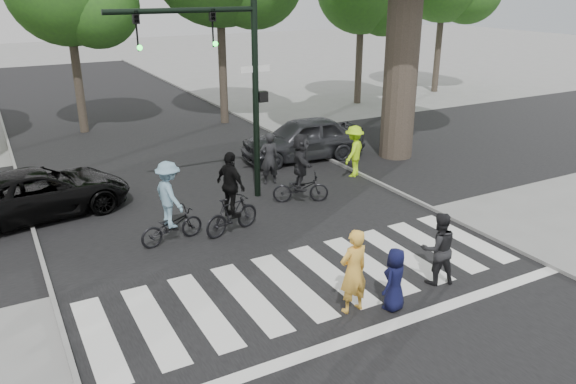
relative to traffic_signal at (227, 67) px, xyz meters
name	(u,v)px	position (x,y,z in m)	size (l,w,h in m)	color
ground	(337,302)	(-0.35, -6.20, -3.90)	(120.00, 120.00, 0.00)	gray
road_stem	(237,217)	(-0.35, -1.20, -3.90)	(10.00, 70.00, 0.01)	black
road_cross	(199,184)	(-0.35, 1.80, -3.89)	(70.00, 10.00, 0.01)	black
curb_left	(40,255)	(-5.40, -1.20, -3.85)	(0.10, 70.00, 0.10)	gray
curb_right	(384,185)	(4.70, -1.20, -3.85)	(0.10, 70.00, 0.10)	gray
crosswalk	(320,287)	(-0.35, -5.54, -3.89)	(10.00, 3.85, 0.01)	silver
traffic_signal	(227,67)	(0.00, 0.00, 0.00)	(4.45, 0.29, 6.00)	black
pedestrian_woman	(353,271)	(-0.28, -6.61, -3.03)	(0.64, 0.42, 1.74)	#F7B640
pedestrian_child	(395,279)	(0.48, -6.93, -3.25)	(0.63, 0.41, 1.29)	black
pedestrian_adult	(438,248)	(1.93, -6.54, -3.10)	(0.78, 0.61, 1.61)	black
cyclist_left	(170,208)	(-2.41, -1.89, -2.99)	(1.72, 1.16, 2.09)	black
cyclist_mid	(231,201)	(-0.88, -2.09, -3.01)	(1.72, 1.08, 2.17)	black
cyclist_right	(301,172)	(1.74, -1.04, -2.98)	(1.72, 1.59, 2.07)	black
car_suv	(40,193)	(-5.04, 1.51, -3.24)	(2.20, 4.78, 1.33)	black
car_grey	(302,139)	(3.95, 2.67, -3.14)	(1.80, 4.48, 1.53)	#2E2F33
bystander_hivis	(354,151)	(4.46, 0.17, -3.05)	(1.11, 0.64, 1.71)	#B9FF16
bystander_dark	(269,158)	(1.66, 0.81, -3.06)	(0.62, 0.40, 1.69)	black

